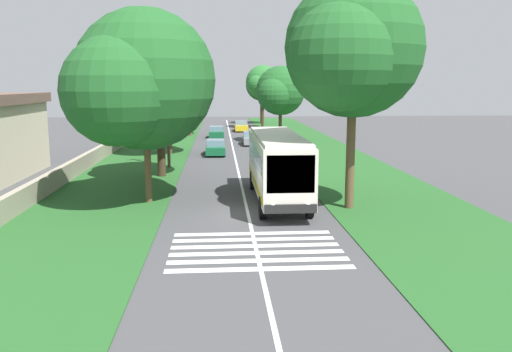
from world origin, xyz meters
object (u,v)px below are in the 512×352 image
(trailing_car_2, at_px, (216,132))
(utility_pole, at_px, (168,109))
(roadside_tree_left_1, at_px, (156,90))
(roadside_tree_left_2, at_px, (166,89))
(roadside_tree_left_3, at_px, (140,84))
(roadside_tree_right_2, at_px, (349,53))
(roadside_tree_right_0, at_px, (262,83))
(trailing_car_3, at_px, (241,126))
(coach_bus, at_px, (277,163))
(roadside_tree_right_3, at_px, (261,86))
(trailing_car_1, at_px, (251,138))
(roadside_tree_right_1, at_px, (279,92))
(roadside_tree_left_0, at_px, (188,83))
(trailing_car_0, at_px, (216,148))

(trailing_car_2, relative_size, utility_pole, 0.49)
(roadside_tree_left_1, bearing_deg, roadside_tree_left_2, 2.27)
(trailing_car_2, distance_m, roadside_tree_left_3, 35.56)
(roadside_tree_left_1, bearing_deg, roadside_tree_right_2, -133.96)
(roadside_tree_right_0, xyz_separation_m, roadside_tree_right_2, (-51.07, -0.20, 1.46))
(trailing_car_3, bearing_deg, roadside_tree_left_1, 168.31)
(roadside_tree_left_2, height_order, utility_pole, roadside_tree_left_2)
(roadside_tree_right_2, bearing_deg, roadside_tree_right_0, 0.23)
(trailing_car_3, distance_m, roadside_tree_right_0, 8.45)
(trailing_car_2, bearing_deg, roadside_tree_right_0, -25.51)
(trailing_car_3, bearing_deg, coach_bus, -179.83)
(roadside_tree_left_1, xyz_separation_m, roadside_tree_right_3, (49.07, -11.11, 0.10))
(trailing_car_2, relative_size, roadside_tree_right_0, 0.47)
(trailing_car_1, xyz_separation_m, trailing_car_3, (16.26, 0.37, 0.00))
(roadside_tree_right_3, bearing_deg, roadside_tree_right_1, 179.79)
(roadside_tree_left_1, bearing_deg, roadside_tree_left_0, -0.95)
(coach_bus, relative_size, roadside_tree_left_0, 1.15)
(trailing_car_2, xyz_separation_m, roadside_tree_left_1, (-26.75, 3.98, 5.35))
(trailing_car_3, bearing_deg, roadside_tree_right_2, -175.70)
(roadside_tree_right_0, relative_size, roadside_tree_right_3, 1.04)
(roadside_tree_right_2, bearing_deg, coach_bus, 57.49)
(coach_bus, xyz_separation_m, roadside_tree_left_0, (38.11, 6.99, 4.47))
(roadside_tree_left_3, xyz_separation_m, roadside_tree_right_1, (30.16, -10.90, -0.91))
(roadside_tree_left_0, relative_size, roadside_tree_right_3, 1.11)
(trailing_car_0, distance_m, roadside_tree_left_2, 7.01)
(roadside_tree_right_3, bearing_deg, trailing_car_2, 162.29)
(trailing_car_0, relative_size, roadside_tree_right_1, 0.51)
(trailing_car_1, distance_m, roadside_tree_left_1, 21.45)
(roadside_tree_left_1, distance_m, roadside_tree_right_0, 42.01)
(trailing_car_0, relative_size, roadside_tree_right_2, 0.37)
(utility_pole, bearing_deg, trailing_car_3, -12.54)
(roadside_tree_left_0, height_order, utility_pole, roadside_tree_left_0)
(roadside_tree_right_0, bearing_deg, roadside_tree_right_3, -3.37)
(trailing_car_2, height_order, utility_pole, utility_pole)
(roadside_tree_right_0, height_order, utility_pole, roadside_tree_right_0)
(coach_bus, bearing_deg, roadside_tree_left_3, 88.65)
(roadside_tree_left_0, height_order, roadside_tree_left_2, roadside_tree_left_0)
(coach_bus, height_order, roadside_tree_left_2, roadside_tree_left_2)
(trailing_car_2, bearing_deg, utility_pole, 170.92)
(trailing_car_3, relative_size, roadside_tree_left_1, 0.47)
(roadside_tree_right_3, height_order, utility_pole, utility_pole)
(trailing_car_2, height_order, roadside_tree_right_2, roadside_tree_right_2)
(trailing_car_2, relative_size, roadside_tree_right_2, 0.37)
(trailing_car_1, bearing_deg, roadside_tree_right_0, -7.70)
(trailing_car_1, relative_size, roadside_tree_left_3, 0.41)
(roadside_tree_right_2, bearing_deg, roadside_tree_left_0, 14.39)
(roadside_tree_left_2, distance_m, utility_pole, 8.38)
(trailing_car_0, distance_m, roadside_tree_right_3, 38.82)
(roadside_tree_left_2, height_order, roadside_tree_right_0, roadside_tree_left_2)
(trailing_car_0, distance_m, roadside_tree_left_3, 20.64)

